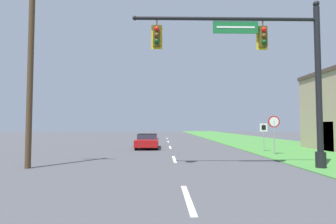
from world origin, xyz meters
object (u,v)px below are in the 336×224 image
(signal_mast, at_px, (273,66))
(stop_sign, at_px, (274,126))
(utility_pole_near, at_px, (30,66))
(route_sign_post, at_px, (264,131))
(car_ahead, at_px, (147,141))

(signal_mast, xyz_separation_m, stop_sign, (2.25, 5.28, -2.74))
(signal_mast, distance_m, utility_pole_near, 11.06)
(route_sign_post, bearing_deg, car_ahead, 160.88)
(car_ahead, height_order, stop_sign, stop_sign)
(signal_mast, bearing_deg, route_sign_post, 72.02)
(route_sign_post, height_order, utility_pole_near, utility_pole_near)
(utility_pole_near, bearing_deg, route_sign_post, 27.96)
(signal_mast, bearing_deg, stop_sign, 66.88)
(route_sign_post, bearing_deg, stop_sign, -94.77)
(car_ahead, height_order, utility_pole_near, utility_pole_near)
(stop_sign, relative_size, utility_pole_near, 0.28)
(signal_mast, distance_m, stop_sign, 6.36)
(stop_sign, bearing_deg, car_ahead, 148.32)
(route_sign_post, bearing_deg, signal_mast, -107.98)
(car_ahead, bearing_deg, stop_sign, -31.68)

